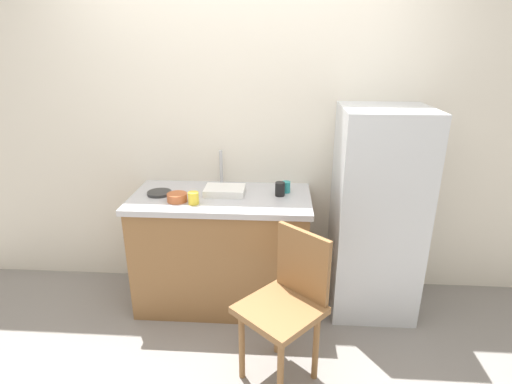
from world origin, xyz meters
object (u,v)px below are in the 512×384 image
cup_yellow (193,198)px  chair (287,301)px  hotplate (159,193)px  refrigerator (376,214)px  dish_tray (225,191)px  cup_teal (286,187)px  cup_black (280,189)px  terracotta_bowl (177,197)px

cup_yellow → chair: bearing=-41.0°
hotplate → refrigerator: bearing=0.9°
refrigerator → dish_tray: size_ratio=5.25×
dish_tray → cup_teal: 0.44m
dish_tray → cup_black: size_ratio=2.90×
dish_tray → cup_black: (0.39, -0.01, 0.02)m
cup_yellow → terracotta_bowl: bearing=161.7°
terracotta_bowl → hotplate: size_ratio=0.80×
refrigerator → terracotta_bowl: refrigerator is taller
refrigerator → cup_black: size_ratio=15.23×
terracotta_bowl → cup_black: bearing=12.4°
chair → cup_black: bearing=136.4°
terracotta_bowl → chair: bearing=-38.0°
chair → cup_yellow: size_ratio=10.84×
refrigerator → hotplate: size_ratio=8.65×
cup_teal → cup_black: (-0.04, -0.07, 0.01)m
chair → cup_teal: cup_teal is taller
dish_tray → terracotta_bowl: (-0.30, -0.16, 0.00)m
refrigerator → cup_teal: refrigerator is taller
chair → dish_tray: 0.94m
chair → cup_yellow: cup_yellow is taller
cup_teal → cup_black: size_ratio=0.82×
dish_tray → cup_teal: (0.43, 0.06, 0.01)m
refrigerator → cup_yellow: refrigerator is taller
hotplate → dish_tray: bearing=4.7°
cup_teal → cup_yellow: cup_yellow is taller
refrigerator → terracotta_bowl: (-1.36, -0.15, 0.14)m
cup_yellow → dish_tray: bearing=47.9°
terracotta_bowl → hotplate: 0.20m
terracotta_bowl → cup_yellow: size_ratio=1.65×
chair → hotplate: (-0.90, 0.70, 0.36)m
refrigerator → cup_yellow: size_ratio=17.92×
cup_teal → chair: bearing=-89.1°
hotplate → cup_teal: size_ratio=2.15×
terracotta_bowl → hotplate: terracotta_bowl is taller
cup_yellow → hotplate: bearing=149.9°
chair → cup_teal: size_ratio=11.25×
refrigerator → cup_teal: bearing=172.9°
refrigerator → cup_yellow: bearing=-171.5°
chair → terracotta_bowl: (-0.74, 0.58, 0.38)m
dish_tray → terracotta_bowl: terracotta_bowl is taller
chair → cup_yellow: bearing=-178.9°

